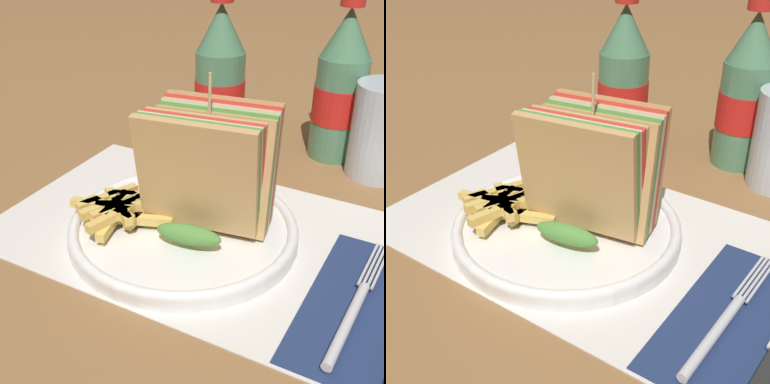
# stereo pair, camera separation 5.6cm
# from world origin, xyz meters

# --- Properties ---
(ground_plane) EXTENTS (4.00, 4.00, 0.00)m
(ground_plane) POSITION_xyz_m (0.00, 0.00, 0.00)
(ground_plane) COLOR olive
(placemat) EXTENTS (0.42, 0.27, 0.00)m
(placemat) POSITION_xyz_m (0.01, 0.01, 0.00)
(placemat) COLOR silver
(placemat) RESTS_ON ground_plane
(plate_main) EXTENTS (0.24, 0.24, 0.02)m
(plate_main) POSITION_xyz_m (-0.00, 0.00, 0.01)
(plate_main) COLOR white
(plate_main) RESTS_ON ground_plane
(club_sandwich) EXTENTS (0.13, 0.11, 0.16)m
(club_sandwich) POSITION_xyz_m (0.02, 0.01, 0.08)
(club_sandwich) COLOR tan
(club_sandwich) RESTS_ON plate_main
(fries_pile) EXTENTS (0.11, 0.10, 0.02)m
(fries_pile) POSITION_xyz_m (-0.06, -0.03, 0.03)
(fries_pile) COLOR #E0B756
(fries_pile) RESTS_ON plate_main
(ketchup_blob) EXTENTS (0.04, 0.03, 0.01)m
(ketchup_blob) POSITION_xyz_m (-0.05, 0.00, 0.03)
(ketchup_blob) COLOR maroon
(ketchup_blob) RESTS_ON plate_main
(fork) EXTENTS (0.02, 0.18, 0.01)m
(fork) POSITION_xyz_m (0.19, -0.04, 0.01)
(fork) COLOR silver
(fork) RESTS_ON napkin
(coke_bottle_near) EXTENTS (0.07, 0.07, 0.22)m
(coke_bottle_near) POSITION_xyz_m (-0.07, 0.22, 0.09)
(coke_bottle_near) COLOR #4C7F5B
(coke_bottle_near) RESTS_ON ground_plane
(coke_bottle_far) EXTENTS (0.07, 0.07, 0.22)m
(coke_bottle_far) POSITION_xyz_m (0.08, 0.27, 0.09)
(coke_bottle_far) COLOR #4C7F5B
(coke_bottle_far) RESTS_ON ground_plane
(glass_near) EXTENTS (0.07, 0.07, 0.12)m
(glass_near) POSITION_xyz_m (0.14, 0.24, 0.05)
(glass_near) COLOR silver
(glass_near) RESTS_ON ground_plane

